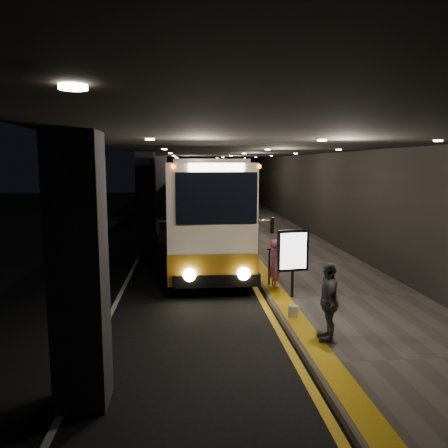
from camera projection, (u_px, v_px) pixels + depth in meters
name	position (u px, v px, depth m)	size (l,w,h in m)	color
ground	(181.00, 276.00, 15.22)	(90.00, 90.00, 0.00)	black
lane_line_white	(143.00, 249.00, 19.99)	(0.12, 50.00, 0.01)	silver
kerb_stripe_yellow	(233.00, 248.00, 20.35)	(0.18, 50.00, 0.01)	gold
sidewalk	(283.00, 245.00, 20.55)	(4.50, 50.00, 0.15)	#514C44
tactile_strip	(243.00, 244.00, 20.37)	(0.50, 50.00, 0.01)	gold
terminal_wall	(332.00, 183.00, 20.34)	(0.10, 50.00, 6.00)	black
support_columns	(146.00, 204.00, 18.73)	(0.80, 24.80, 4.40)	black
canopy	(236.00, 148.00, 19.73)	(9.00, 50.00, 0.40)	black
coach_main	(206.00, 212.00, 18.41)	(2.81, 12.66, 3.93)	beige
coach_second	(198.00, 195.00, 31.76)	(2.86, 11.09, 3.45)	beige
passenger_boarding	(275.00, 263.00, 13.26)	(0.55, 0.36, 1.50)	#D56388
passenger_waiting_grey	(328.00, 301.00, 9.24)	(1.01, 0.52, 1.72)	#58575D
bag_polka	(333.00, 301.00, 11.50)	(0.28, 0.12, 0.33)	black
bag_plain	(293.00, 312.00, 10.71)	(0.24, 0.14, 0.30)	silver
info_sign	(293.00, 252.00, 12.21)	(0.91, 0.25, 1.93)	black
stanchion_post	(269.00, 267.00, 13.51)	(0.05, 0.05, 1.14)	black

